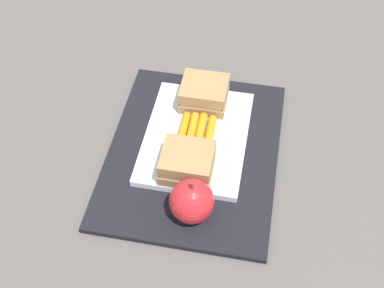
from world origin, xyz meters
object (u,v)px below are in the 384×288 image
(apple, at_px, (192,201))
(food_tray, at_px, (196,137))
(sandwich_half_left, at_px, (204,94))
(carrot_sticks_bundle, at_px, (196,132))
(sandwich_half_right, at_px, (187,163))

(apple, bearing_deg, food_tray, -172.16)
(food_tray, relative_size, sandwich_half_left, 2.88)
(food_tray, bearing_deg, sandwich_half_left, 180.00)
(food_tray, height_order, carrot_sticks_bundle, carrot_sticks_bundle)
(sandwich_half_left, distance_m, sandwich_half_right, 0.16)
(sandwich_half_left, distance_m, apple, 0.23)
(food_tray, xyz_separation_m, sandwich_half_left, (-0.08, 0.00, 0.03))
(food_tray, bearing_deg, apple, 7.84)
(sandwich_half_right, height_order, carrot_sticks_bundle, sandwich_half_right)
(sandwich_half_right, relative_size, apple, 1.01)
(apple, bearing_deg, sandwich_half_left, -174.86)
(sandwich_half_right, xyz_separation_m, carrot_sticks_bundle, (-0.08, -0.00, -0.01))
(sandwich_half_left, height_order, apple, apple)
(sandwich_half_left, bearing_deg, food_tray, 0.00)
(food_tray, relative_size, sandwich_half_right, 2.88)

